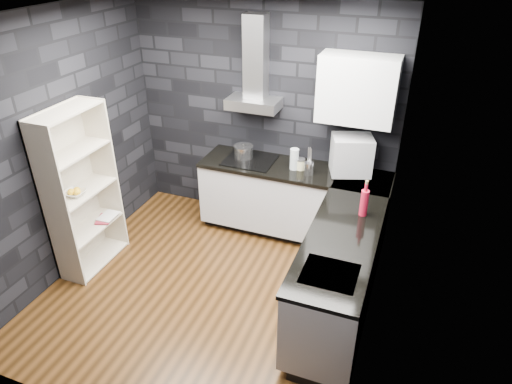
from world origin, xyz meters
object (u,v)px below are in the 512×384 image
Objects in this scene: glass_vase at (294,159)px; storage_jar at (301,165)px; pot at (244,152)px; utensil_crock at (309,168)px; bookshelf at (82,192)px; red_bottle at (364,203)px; appliance_garage at (351,155)px; fruit_bowl at (75,193)px.

storage_jar is at bearing 10.30° from glass_vase.
pot is at bearing 176.06° from storage_jar.
storage_jar is (0.72, -0.05, -0.02)m from pot.
utensil_crock is 2.45m from bookshelf.
pot is 1.73m from red_bottle.
glass_vase is 0.94× the size of red_bottle.
red_bottle is at bearing -38.24° from glass_vase.
red_bottle is at bearing -89.99° from appliance_garage.
utensil_crock reaches higher than storage_jar.
pot is at bearing 153.49° from red_bottle.
storage_jar is 0.06× the size of bookshelf.
storage_jar is at bearing 138.86° from red_bottle.
utensil_crock is at bearing -8.35° from pot.
utensil_crock is (0.12, -0.07, 0.01)m from storage_jar.
appliance_garage is 2.01× the size of fruit_bowl.
bookshelf reaches higher than glass_vase.
utensil_crock is 0.96m from red_bottle.
red_bottle is (0.28, -0.82, -0.09)m from appliance_garage.
appliance_garage is (1.26, 0.05, 0.15)m from pot.
bookshelf is at bearing -133.09° from pot.
red_bottle reaches higher than fruit_bowl.
pot reaches higher than fruit_bowl.
glass_vase is 1.14m from red_bottle.
pot is 0.65m from glass_vase.
glass_vase is 0.10m from storage_jar.
glass_vase is 0.14× the size of bookshelf.
appliance_garage is at bearing 10.62° from storage_jar.
bookshelf is 8.42× the size of fruit_bowl.
utensil_crock is 0.53× the size of red_bottle.
bookshelf is at bearing -149.53° from utensil_crock.
red_bottle is (0.71, -0.65, 0.06)m from utensil_crock.
bookshelf reaches higher than utensil_crock.
pot is at bearing 163.40° from appliance_garage.
pot is 1.87m from bookshelf.
bookshelf is (-2.00, -1.31, -0.06)m from storage_jar.
bookshelf is (-2.82, -0.59, -0.13)m from red_bottle.
pot reaches higher than utensil_crock.
pot is 0.85× the size of red_bottle.
fruit_bowl is at bearing -166.38° from red_bottle.
glass_vase reaches higher than pot.
fruit_bowl is at bearing -144.11° from glass_vase.
pot is 0.12× the size of bookshelf.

